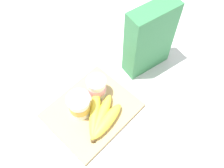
{
  "coord_description": "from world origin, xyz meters",
  "views": [
    {
      "loc": [
        -0.22,
        -0.31,
        0.78
      ],
      "look_at": [
        0.1,
        0.0,
        0.07
      ],
      "focal_mm": 38.87,
      "sensor_mm": 36.0,
      "label": 1
    }
  ],
  "objects_px": {
    "yogurt_cup_front": "(80,105)",
    "yogurt_cup_back": "(97,87)",
    "cutting_board": "(92,110)",
    "cereal_box": "(149,39)",
    "banana_bunch": "(101,116)"
  },
  "relations": [
    {
      "from": "yogurt_cup_front",
      "to": "yogurt_cup_back",
      "type": "relative_size",
      "value": 1.1
    },
    {
      "from": "cutting_board",
      "to": "cereal_box",
      "type": "xyz_separation_m",
      "value": [
        0.29,
        0.0,
        0.13
      ]
    },
    {
      "from": "cutting_board",
      "to": "banana_bunch",
      "type": "relative_size",
      "value": 1.65
    },
    {
      "from": "banana_bunch",
      "to": "yogurt_cup_front",
      "type": "bearing_deg",
      "value": 111.42
    },
    {
      "from": "yogurt_cup_front",
      "to": "yogurt_cup_back",
      "type": "xyz_separation_m",
      "value": [
        0.09,
        0.01,
        -0.0
      ]
    },
    {
      "from": "yogurt_cup_front",
      "to": "banana_bunch",
      "type": "relative_size",
      "value": 0.51
    },
    {
      "from": "cereal_box",
      "to": "yogurt_cup_back",
      "type": "xyz_separation_m",
      "value": [
        -0.23,
        0.03,
        -0.08
      ]
    },
    {
      "from": "yogurt_cup_back",
      "to": "banana_bunch",
      "type": "xyz_separation_m",
      "value": [
        -0.06,
        -0.08,
        -0.02
      ]
    },
    {
      "from": "banana_bunch",
      "to": "cereal_box",
      "type": "bearing_deg",
      "value": 9.44
    },
    {
      "from": "cereal_box",
      "to": "yogurt_cup_back",
      "type": "relative_size",
      "value": 3.38
    },
    {
      "from": "cereal_box",
      "to": "banana_bunch",
      "type": "xyz_separation_m",
      "value": [
        -0.29,
        -0.05,
        -0.11
      ]
    },
    {
      "from": "cutting_board",
      "to": "cereal_box",
      "type": "height_order",
      "value": "cereal_box"
    },
    {
      "from": "cereal_box",
      "to": "yogurt_cup_back",
      "type": "height_order",
      "value": "cereal_box"
    },
    {
      "from": "yogurt_cup_front",
      "to": "banana_bunch",
      "type": "bearing_deg",
      "value": -68.58
    },
    {
      "from": "cutting_board",
      "to": "yogurt_cup_back",
      "type": "relative_size",
      "value": 3.53
    }
  ]
}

